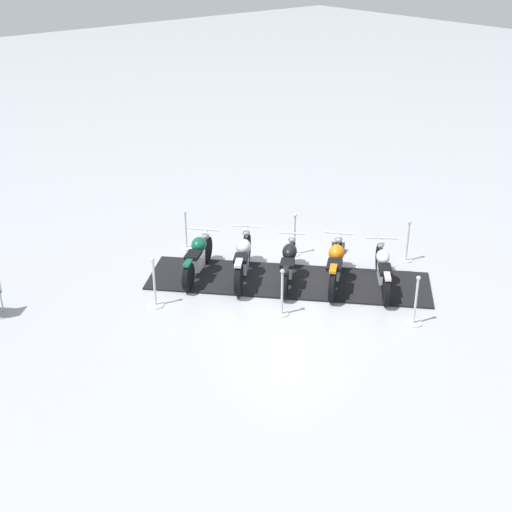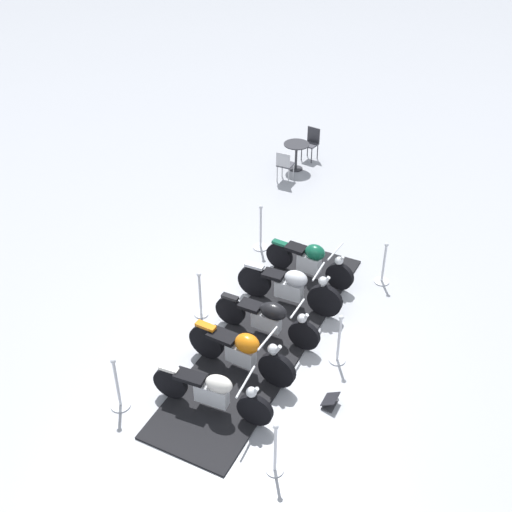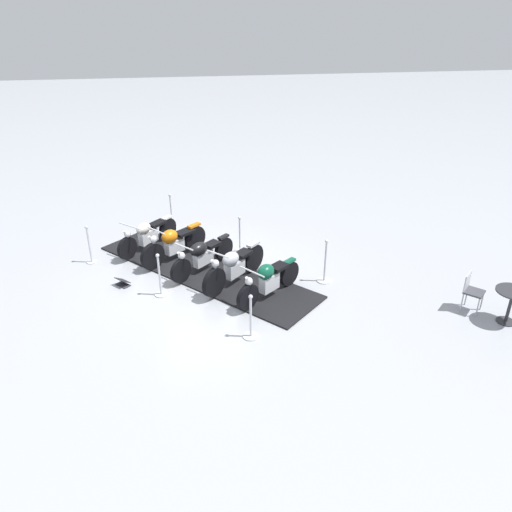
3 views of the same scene
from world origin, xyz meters
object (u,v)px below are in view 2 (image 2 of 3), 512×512
(motorcycle_chrome, at_px, (291,287))
(stanchion_left_mid, at_px, (200,300))
(motorcycle_cream, at_px, (213,391))
(info_placard, at_px, (330,402))
(stanchion_left_rear, at_px, (261,235))
(stanchion_left_front, at_px, (118,392))
(motorcycle_black, at_px, (269,318))
(stanchion_right_rear, at_px, (383,270))
(cafe_chair_across_table, at_px, (311,142))
(motorcycle_copper, at_px, (242,351))
(motorcycle_forest, at_px, (311,260))
(stanchion_right_front, at_px, (275,454))
(cafe_table, at_px, (296,150))
(cafe_chair_near_table, at_px, (285,164))
(stanchion_right_mid, at_px, (338,346))

(motorcycle_chrome, xyz_separation_m, stanchion_left_mid, (-0.40, -1.79, -0.13))
(motorcycle_cream, distance_m, info_placard, 2.04)
(stanchion_left_rear, relative_size, stanchion_left_front, 1.04)
(stanchion_left_mid, height_order, info_placard, stanchion_left_mid)
(motorcycle_cream, distance_m, motorcycle_black, 2.10)
(motorcycle_chrome, bearing_deg, stanchion_right_rear, 47.13)
(stanchion_left_mid, height_order, cafe_chair_across_table, stanchion_left_mid)
(motorcycle_copper, distance_m, motorcycle_forest, 3.16)
(stanchion_right_front, distance_m, stanchion_left_mid, 4.02)
(motorcycle_copper, bearing_deg, cafe_table, 109.84)
(stanchion_left_rear, bearing_deg, cafe_chair_near_table, 147.58)
(stanchion_right_mid, distance_m, info_placard, 1.15)
(motorcycle_chrome, relative_size, stanchion_left_rear, 1.49)
(info_placard, height_order, cafe_table, cafe_table)
(stanchion_left_mid, xyz_separation_m, cafe_table, (-5.23, 4.40, 0.20))
(stanchion_left_front, distance_m, cafe_table, 9.54)
(stanchion_right_front, relative_size, cafe_chair_across_table, 1.14)
(stanchion_left_mid, xyz_separation_m, stanchion_right_mid, (2.17, 1.99, -0.02))
(stanchion_right_rear, xyz_separation_m, cafe_chair_near_table, (-5.00, -0.20, 0.22))
(info_placard, bearing_deg, stanchion_right_mid, -165.51)
(motorcycle_forest, relative_size, cafe_chair_across_table, 1.83)
(stanchion_left_mid, relative_size, stanchion_left_front, 0.96)
(stanchion_left_front, xyz_separation_m, cafe_table, (-7.07, 6.41, 0.25))
(stanchion_right_front, bearing_deg, motorcycle_black, 160.11)
(motorcycle_black, height_order, cafe_chair_across_table, motorcycle_black)
(stanchion_left_rear, relative_size, cafe_chair_near_table, 1.28)
(motorcycle_black, bearing_deg, stanchion_left_rear, 119.54)
(info_placard, bearing_deg, cafe_chair_near_table, -149.76)
(motorcycle_forest, bearing_deg, motorcycle_copper, -85.62)
(motorcycle_chrome, relative_size, cafe_chair_near_table, 1.90)
(motorcycle_black, bearing_deg, cafe_table, 109.89)
(stanchion_left_mid, distance_m, stanchion_right_rear, 4.02)
(motorcycle_cream, relative_size, stanchion_left_mid, 1.58)
(motorcycle_black, height_order, cafe_chair_near_table, motorcycle_black)
(info_placard, bearing_deg, stanchion_left_front, -62.92)
(cafe_chair_across_table, bearing_deg, stanchion_right_rear, 45.70)
(motorcycle_cream, relative_size, cafe_chair_across_table, 1.79)
(stanchion_left_mid, bearing_deg, motorcycle_forest, 96.80)
(stanchion_left_front, height_order, info_placard, stanchion_left_front)
(stanchion_right_rear, xyz_separation_m, cafe_table, (-5.56, 0.40, 0.27))
(cafe_chair_near_table, bearing_deg, motorcycle_copper, -162.23)
(stanchion_right_mid, distance_m, cafe_chair_across_table, 8.45)
(stanchion_right_front, bearing_deg, motorcycle_cream, -160.86)
(motorcycle_chrome, bearing_deg, cafe_table, 110.63)
(motorcycle_copper, relative_size, stanchion_left_mid, 1.65)
(stanchion_left_mid, bearing_deg, cafe_table, 139.93)
(motorcycle_copper, bearing_deg, cafe_chair_near_table, 111.58)
(motorcycle_black, height_order, stanchion_left_front, stanchion_left_front)
(motorcycle_forest, height_order, cafe_chair_near_table, motorcycle_forest)
(stanchion_left_rear, bearing_deg, motorcycle_cream, -30.15)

